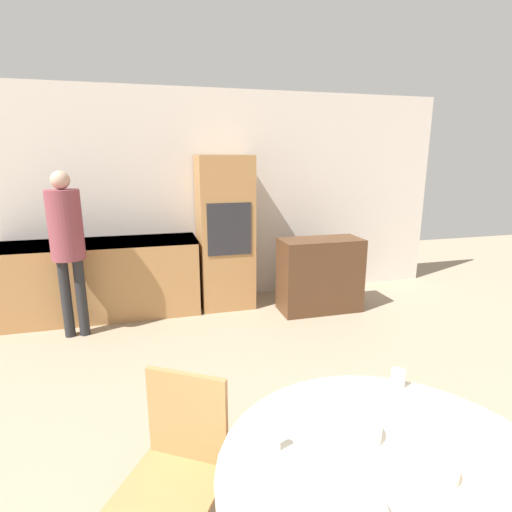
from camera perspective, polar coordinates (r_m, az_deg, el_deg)
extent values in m
cube|color=silver|center=(5.10, -7.27, 8.20)|extent=(6.37, 0.05, 2.60)
cube|color=#AD7A47|center=(4.91, -21.10, -3.10)|extent=(2.16, 0.60, 0.88)
cube|color=black|center=(4.80, -21.54, 1.77)|extent=(2.16, 0.60, 0.03)
cube|color=#AD7A47|center=(4.85, -4.48, 3.35)|extent=(0.63, 0.58, 1.82)
cube|color=#28282D|center=(4.55, -3.81, 3.82)|extent=(0.51, 0.01, 0.60)
cube|color=#51331E|center=(4.81, 9.11, -2.69)|extent=(0.96, 0.45, 0.87)
cylinder|color=beige|center=(1.60, 19.26, -27.48)|extent=(1.22, 1.22, 0.03)
cylinder|color=#AD7A47|center=(2.28, -13.76, -30.33)|extent=(0.04, 0.04, 0.45)
cube|color=#AD7A47|center=(1.96, -12.28, -29.78)|extent=(0.55, 0.55, 0.02)
cube|color=#AD7A47|center=(1.94, -9.80, -21.59)|extent=(0.34, 0.23, 0.42)
cylinder|color=#262628|center=(4.49, -25.48, -5.51)|extent=(0.10, 0.10, 0.82)
cylinder|color=#262628|center=(4.47, -23.67, -5.42)|extent=(0.10, 0.10, 0.82)
cylinder|color=brown|center=(4.31, -25.58, 4.02)|extent=(0.32, 0.32, 0.68)
sphere|color=tan|center=(4.26, -26.19, 9.70)|extent=(0.18, 0.18, 0.18)
cylinder|color=white|center=(2.02, 19.61, -16.11)|extent=(0.06, 0.06, 0.08)
cylinder|color=beige|center=(1.61, 24.05, -26.14)|extent=(0.15, 0.15, 0.04)
cylinder|color=white|center=(1.69, 14.17, -22.96)|extent=(0.18, 0.18, 0.04)
cylinder|color=white|center=(1.58, 2.89, -24.82)|extent=(0.03, 0.03, 0.07)
cylinder|color=silver|center=(1.55, 2.91, -23.57)|extent=(0.03, 0.03, 0.01)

